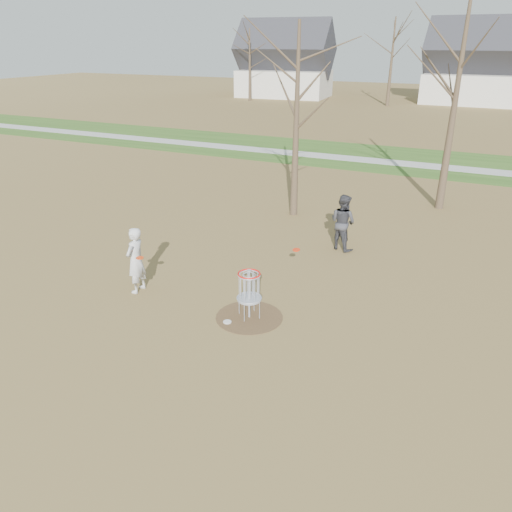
{
  "coord_description": "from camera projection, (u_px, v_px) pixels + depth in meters",
  "views": [
    {
      "loc": [
        5.04,
        -10.41,
        6.82
      ],
      "look_at": [
        -0.5,
        1.5,
        1.1
      ],
      "focal_mm": 35.0,
      "sensor_mm": 36.0,
      "label": 1
    }
  ],
  "objects": [
    {
      "name": "disc_grounded",
      "position": [
        227.0,
        322.0,
        13.06
      ],
      "size": [
        0.22,
        0.22,
        0.02
      ],
      "primitive_type": "cylinder",
      "color": "silver",
      "rests_on": "dirt_circle"
    },
    {
      "name": "disc_golf_basket",
      "position": [
        249.0,
        287.0,
        12.96
      ],
      "size": [
        0.64,
        0.64,
        1.35
      ],
      "color": "#9EA3AD",
      "rests_on": "ground"
    },
    {
      "name": "houses_row",
      "position": [
        495.0,
        72.0,
        53.94
      ],
      "size": [
        56.51,
        10.01,
        7.26
      ],
      "color": "silver",
      "rests_on": "ground"
    },
    {
      "name": "green_band",
      "position": [
        396.0,
        159.0,
        30.78
      ],
      "size": [
        160.0,
        8.0,
        0.01
      ],
      "primitive_type": "cube",
      "color": "#2D5119",
      "rests_on": "ground"
    },
    {
      "name": "player_throwing",
      "position": [
        343.0,
        222.0,
        17.29
      ],
      "size": [
        1.18,
        1.06,
        1.98
      ],
      "primitive_type": "imported",
      "rotation": [
        0.0,
        0.0,
        2.75
      ],
      "color": "#35353A",
      "rests_on": "ground"
    },
    {
      "name": "ground",
      "position": [
        249.0,
        317.0,
        13.32
      ],
      "size": [
        160.0,
        160.0,
        0.0
      ],
      "primitive_type": "plane",
      "color": "brown",
      "rests_on": "ground"
    },
    {
      "name": "dirt_circle",
      "position": [
        249.0,
        317.0,
        13.32
      ],
      "size": [
        1.8,
        1.8,
        0.01
      ],
      "primitive_type": "cylinder",
      "color": "#47331E",
      "rests_on": "ground"
    },
    {
      "name": "bare_trees",
      "position": [
        460.0,
        59.0,
        40.25
      ],
      "size": [
        52.62,
        44.98,
        9.0
      ],
      "color": "#382B1E",
      "rests_on": "ground"
    },
    {
      "name": "footpath",
      "position": [
        393.0,
        162.0,
        29.94
      ],
      "size": [
        160.0,
        1.5,
        0.01
      ],
      "primitive_type": "cube",
      "color": "#9E9E99",
      "rests_on": "green_band"
    },
    {
      "name": "player_standing",
      "position": [
        136.0,
        260.0,
        14.33
      ],
      "size": [
        0.5,
        0.73,
        1.97
      ],
      "primitive_type": "imported",
      "rotation": [
        0.0,
        0.0,
        -1.54
      ],
      "color": "silver",
      "rests_on": "ground"
    },
    {
      "name": "discs_in_play",
      "position": [
        224.0,
        253.0,
        14.35
      ],
      "size": [
        3.82,
        2.98,
        0.21
      ],
      "color": "red",
      "rests_on": "ground"
    }
  ]
}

